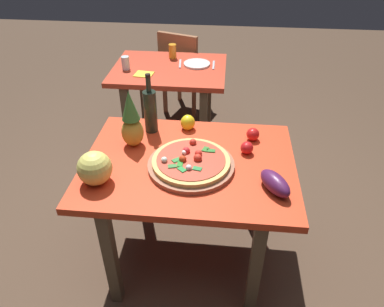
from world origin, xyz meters
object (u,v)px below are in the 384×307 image
object	(u,v)px
tomato_at_corner	(253,134)
fork_utensil	(180,64)
knife_utensil	(214,65)
display_table	(189,175)
pineapple_left	(131,122)
wine_bottle	(150,110)
drinking_glass_juice	(172,51)
background_table	(170,81)
napkin_folded	(144,74)
dining_chair	(183,68)
tomato_near_board	(247,148)
eggplant	(275,183)
drinking_glass_water	(126,63)
bell_pepper	(188,123)
melon	(95,168)
pizza_board	(191,165)
dinner_plate	(197,64)
pizza	(191,160)

from	to	relation	value
tomato_at_corner	fork_utensil	distance (m)	1.24
tomato_at_corner	knife_utensil	size ratio (longest dim) A/B	0.41
display_table	pineapple_left	world-z (taller)	pineapple_left
wine_bottle	tomato_at_corner	world-z (taller)	wine_bottle
drinking_glass_juice	wine_bottle	bearing A→B (deg)	-87.78
wine_bottle	fork_utensil	size ratio (longest dim) A/B	2.00
pineapple_left	drinking_glass_juice	xyz separation A→B (m)	(0.03, 1.35, -0.09)
display_table	background_table	xyz separation A→B (m)	(-0.30, 1.27, -0.02)
napkin_folded	wine_bottle	bearing A→B (deg)	-74.82
display_table	dining_chair	world-z (taller)	dining_chair
dining_chair	tomato_near_board	world-z (taller)	dining_chair
eggplant	drinking_glass_water	xyz separation A→B (m)	(-1.07, 1.39, 0.01)
tomato_near_board	fork_utensil	bearing A→B (deg)	113.01
display_table	dining_chair	distance (m)	1.88
dining_chair	drinking_glass_water	world-z (taller)	dining_chair
display_table	bell_pepper	xyz separation A→B (m)	(-0.04, 0.33, 0.14)
melon	pizza_board	bearing A→B (deg)	20.41
display_table	melon	bearing A→B (deg)	-153.71
drinking_glass_juice	napkin_folded	size ratio (longest dim) A/B	0.85
dining_chair	napkin_folded	xyz separation A→B (m)	(-0.21, -0.75, 0.25)
background_table	dining_chair	size ratio (longest dim) A/B	1.09
knife_utensil	drinking_glass_water	bearing A→B (deg)	-169.40
display_table	napkin_folded	bearing A→B (deg)	113.45
pineapple_left	fork_utensil	distance (m)	1.23
background_table	eggplant	distance (m)	1.64
drinking_glass_juice	tomato_near_board	bearing A→B (deg)	-66.11
dining_chair	dinner_plate	size ratio (longest dim) A/B	3.86
background_table	drinking_glass_juice	bearing A→B (deg)	90.63
pizza	eggplant	world-z (taller)	eggplant
tomato_at_corner	pizza	bearing A→B (deg)	-138.46
knife_utensil	napkin_folded	size ratio (longest dim) A/B	1.29
display_table	background_table	distance (m)	1.30
display_table	pizza	world-z (taller)	pizza
bell_pepper	dinner_plate	size ratio (longest dim) A/B	0.43
display_table	dinner_plate	size ratio (longest dim) A/B	5.11
melon	drinking_glass_juice	distance (m)	1.70
dining_chair	tomato_near_board	xyz separation A→B (m)	(0.57, -1.75, 0.28)
melon	dinner_plate	world-z (taller)	melon
wine_bottle	dinner_plate	distance (m)	1.08
drinking_glass_juice	fork_utensil	size ratio (longest dim) A/B	0.66
tomato_near_board	drinking_glass_juice	world-z (taller)	drinking_glass_juice
fork_utensil	knife_utensil	world-z (taller)	same
knife_utensil	dining_chair	bearing A→B (deg)	121.07
background_table	knife_utensil	world-z (taller)	knife_utensil
dining_chair	dinner_plate	world-z (taller)	dining_chair
drinking_glass_juice	napkin_folded	xyz separation A→B (m)	(-0.17, -0.38, -0.06)
dining_chair	drinking_glass_water	size ratio (longest dim) A/B	8.09
tomato_near_board	napkin_folded	xyz separation A→B (m)	(-0.78, 1.00, -0.03)
melon	drinking_glass_water	size ratio (longest dim) A/B	1.61
pizza	knife_utensil	distance (m)	1.39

